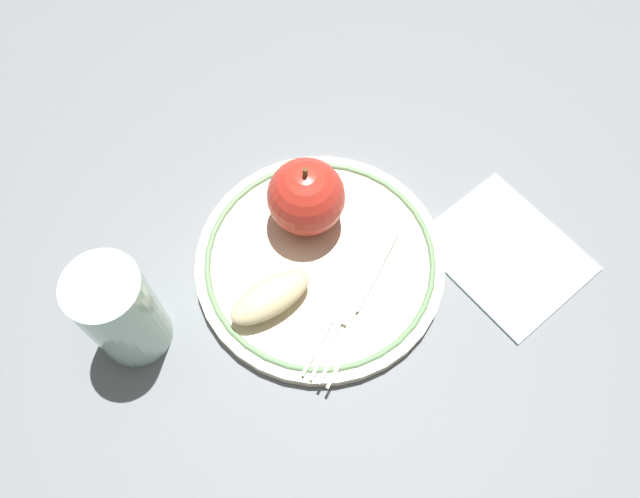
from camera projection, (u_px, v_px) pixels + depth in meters
ground_plane at (318, 252)px, 0.61m from camera, size 2.00×2.00×0.00m
plate at (320, 262)px, 0.60m from camera, size 0.24×0.24×0.02m
apple_red_whole at (306, 197)px, 0.58m from camera, size 0.07×0.07×0.08m
apple_slice_front at (270, 297)px, 0.56m from camera, size 0.08×0.04×0.03m
fork at (359, 297)px, 0.57m from camera, size 0.15×0.11×0.00m
drinking_glass at (121, 312)px, 0.52m from camera, size 0.06×0.06×0.12m
napkin_folded at (506, 253)px, 0.61m from camera, size 0.14×0.16×0.01m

